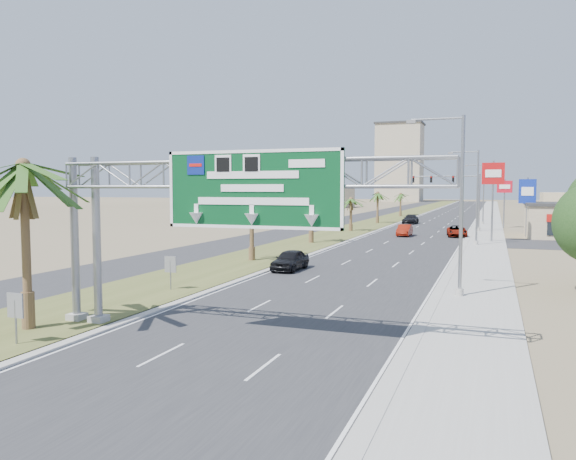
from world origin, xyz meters
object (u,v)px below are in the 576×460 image
at_px(signal_mast, 464,197).
at_px(car_far, 411,219).
at_px(pole_sign_red_near, 493,178).
at_px(sign_gantry, 221,188).
at_px(car_right_lane, 457,231).
at_px(car_left_lane, 290,260).
at_px(car_mid_lane, 405,230).
at_px(pole_sign_blue, 527,194).
at_px(palm_near, 23,167).
at_px(pole_sign_red_far, 505,190).

xyz_separation_m(signal_mast, car_far, (-9.24, 14.16, -4.08)).
height_order(signal_mast, pole_sign_red_near, pole_sign_red_near).
relative_size(sign_gantry, car_right_lane, 3.39).
relative_size(car_left_lane, car_mid_lane, 1.01).
height_order(sign_gantry, pole_sign_blue, sign_gantry).
bearing_deg(pole_sign_red_near, car_mid_lane, 156.93).
height_order(palm_near, car_far, palm_near).
height_order(palm_near, pole_sign_red_near, pole_sign_red_near).
bearing_deg(pole_sign_blue, car_far, 129.03).
distance_m(sign_gantry, car_right_lane, 52.96).
distance_m(car_left_lane, car_far, 57.76).
bearing_deg(palm_near, car_mid_lane, 81.55).
bearing_deg(palm_near, signal_mast, 77.34).
xyz_separation_m(palm_near, signal_mast, (14.37, 63.97, -2.08)).
xyz_separation_m(palm_near, pole_sign_red_far, (19.80, 72.69, -1.17)).
distance_m(sign_gantry, signal_mast, 62.37).
bearing_deg(car_right_lane, signal_mast, 81.65).
xyz_separation_m(sign_gantry, car_mid_lane, (-0.27, 51.05, -5.33)).
height_order(car_right_lane, pole_sign_red_far, pole_sign_red_far).
bearing_deg(car_right_lane, pole_sign_red_near, -61.29).
distance_m(pole_sign_red_near, pole_sign_red_far, 24.21).
relative_size(signal_mast, car_far, 1.94).
bearing_deg(pole_sign_red_far, signal_mast, -121.94).
xyz_separation_m(signal_mast, pole_sign_blue, (7.83, -6.89, 0.53)).
relative_size(car_right_lane, pole_sign_red_far, 0.67).
bearing_deg(palm_near, pole_sign_red_near, 69.46).
bearing_deg(car_left_lane, pole_sign_blue, 65.15).
relative_size(car_mid_lane, pole_sign_red_far, 0.60).
height_order(palm_near, pole_sign_red_far, palm_near).
relative_size(car_left_lane, car_far, 0.84).
xyz_separation_m(car_left_lane, car_right_lane, (9.75, 33.89, -0.07)).
relative_size(car_right_lane, pole_sign_blue, 0.67).
bearing_deg(palm_near, car_far, 86.24).
distance_m(car_left_lane, pole_sign_blue, 41.06).
height_order(palm_near, car_mid_lane, palm_near).
xyz_separation_m(palm_near, car_left_lane, (4.37, 20.38, -6.17)).
distance_m(signal_mast, car_far, 17.40).
height_order(car_left_lane, car_right_lane, car_left_lane).
bearing_deg(signal_mast, pole_sign_red_far, 58.06).
bearing_deg(car_mid_lane, signal_mast, 58.87).
height_order(sign_gantry, car_mid_lane, sign_gantry).
distance_m(palm_near, signal_mast, 65.60).
relative_size(pole_sign_red_near, pole_sign_blue, 1.23).
xyz_separation_m(car_left_lane, car_mid_lane, (3.50, 32.59, -0.03)).
bearing_deg(car_right_lane, pole_sign_red_far, 65.98).
bearing_deg(car_far, car_mid_lane, -81.01).
height_order(car_mid_lane, pole_sign_red_far, pole_sign_red_far).
xyz_separation_m(signal_mast, pole_sign_red_near, (3.83, -15.40, 2.29)).
bearing_deg(car_far, pole_sign_blue, -48.20).
xyz_separation_m(car_right_lane, car_far, (-8.99, 23.86, 0.08)).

